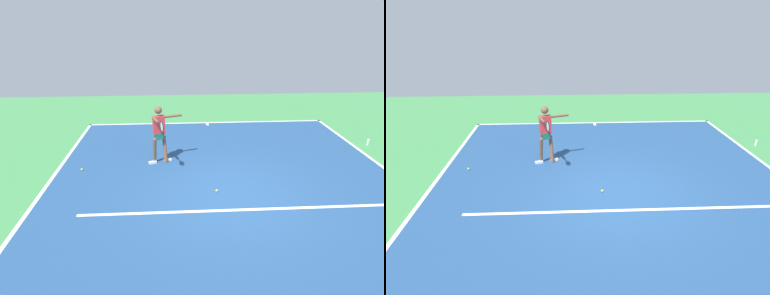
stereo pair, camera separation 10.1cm
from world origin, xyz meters
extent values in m
plane|color=#428E4C|center=(0.00, 0.00, 0.00)|extent=(21.75, 21.75, 0.00)
cube|color=navy|center=(0.00, 0.00, 0.00)|extent=(9.76, 11.78, 0.00)
cube|color=white|center=(0.00, -5.84, 0.00)|extent=(9.76, 0.10, 0.01)
cube|color=white|center=(4.83, 0.00, 0.00)|extent=(0.10, 11.78, 0.01)
cube|color=white|center=(0.00, 0.68, 0.00)|extent=(7.32, 0.10, 0.01)
cube|color=white|center=(0.00, -5.64, 0.00)|extent=(0.10, 0.30, 0.01)
cylinder|color=brown|center=(1.68, -2.11, 0.41)|extent=(0.19, 0.29, 0.85)
cube|color=white|center=(1.61, -2.13, 0.04)|extent=(0.26, 0.17, 0.07)
cylinder|color=brown|center=(2.00, -2.01, 0.41)|extent=(0.19, 0.29, 0.85)
cube|color=white|center=(2.07, -1.98, 0.04)|extent=(0.26, 0.17, 0.07)
cube|color=#1E664C|center=(1.84, -2.06, 0.89)|extent=(0.30, 0.27, 0.20)
cube|color=red|center=(1.84, -2.06, 1.22)|extent=(0.38, 0.28, 0.55)
sphere|color=brown|center=(1.84, -2.06, 1.67)|extent=(0.22, 0.22, 0.22)
cylinder|color=brown|center=(1.42, -2.20, 1.45)|extent=(0.55, 0.25, 0.08)
cylinder|color=brown|center=(1.92, -1.74, 1.48)|extent=(0.25, 0.55, 0.08)
cylinder|color=black|center=(1.79, -1.38, 1.48)|extent=(0.10, 0.22, 0.03)
torus|color=black|center=(1.72, -1.15, 1.48)|extent=(0.11, 0.29, 0.29)
cylinder|color=silver|center=(1.72, -1.15, 1.48)|extent=(0.08, 0.24, 0.25)
sphere|color=yellow|center=(0.33, -0.17, 0.03)|extent=(0.07, 0.07, 0.07)
sphere|color=yellow|center=(4.12, -1.63, 0.03)|extent=(0.07, 0.07, 0.07)
cylinder|color=white|center=(-5.36, -3.04, 0.11)|extent=(0.07, 0.07, 0.22)
camera|label=1|loc=(1.41, 6.99, 4.26)|focal=30.10mm
camera|label=2|loc=(1.31, 7.00, 4.26)|focal=30.10mm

